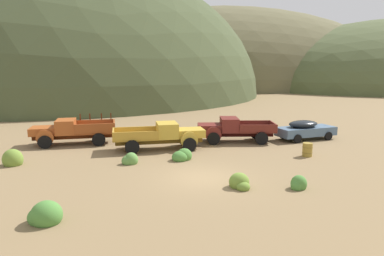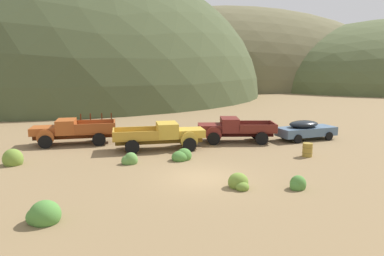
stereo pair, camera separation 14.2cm
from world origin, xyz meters
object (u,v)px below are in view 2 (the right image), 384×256
at_px(truck_faded_yellow, 166,135).
at_px(car_chalk_blue, 308,129).
at_px(oil_drum_by_truck, 307,150).
at_px(truck_oxide_orange, 69,131).
at_px(truck_oxblood, 231,129).

height_order(truck_faded_yellow, car_chalk_blue, truck_faded_yellow).
bearing_deg(car_chalk_blue, oil_drum_by_truck, -129.02).
distance_m(truck_oxide_orange, truck_oxblood, 12.35).
bearing_deg(truck_oxblood, oil_drum_by_truck, 134.21).
distance_m(truck_oxide_orange, oil_drum_by_truck, 17.22).
relative_size(truck_oxblood, oil_drum_by_truck, 6.88).
bearing_deg(car_chalk_blue, truck_oxblood, 167.40).
relative_size(truck_oxide_orange, car_chalk_blue, 1.17).
bearing_deg(car_chalk_blue, truck_faded_yellow, 175.57).
xyz_separation_m(truck_oxblood, car_chalk_blue, (6.35, -0.05, -0.19)).
bearing_deg(truck_faded_yellow, oil_drum_by_truck, -24.43).
distance_m(truck_faded_yellow, truck_oxblood, 5.41).
height_order(truck_faded_yellow, truck_oxblood, same).
bearing_deg(oil_drum_by_truck, truck_faded_yellow, 158.67).
relative_size(truck_faded_yellow, truck_oxblood, 1.06).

